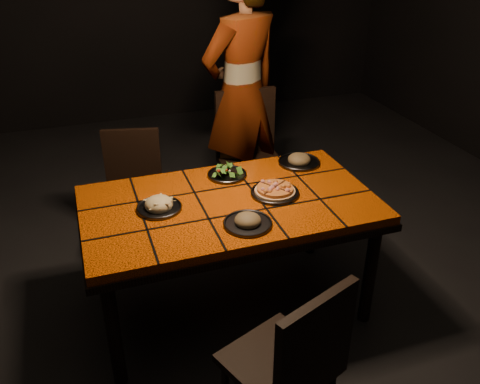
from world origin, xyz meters
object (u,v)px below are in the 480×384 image
object	(u,v)px
chair_far_right	(250,150)
plate_pasta	(159,206)
chair_near	(294,360)
diner	(242,94)
chair_far_left	(133,184)
dining_table	(229,213)
plate_pizza	(275,191)

from	to	relation	value
chair_far_right	plate_pasta	world-z (taller)	chair_far_right
chair_near	chair_far_right	distance (m)	2.00
chair_near	chair_far_right	size ratio (longest dim) A/B	0.90
chair_near	diner	world-z (taller)	diner
chair_far_left	plate_pasta	distance (m)	0.88
chair_near	plate_pasta	xyz separation A→B (m)	(-0.35, 1.00, 0.25)
chair_far_left	diner	world-z (taller)	diner
chair_near	plate_pasta	size ratio (longest dim) A/B	3.75
chair_far_right	plate_pasta	size ratio (longest dim) A/B	4.18
chair_far_right	diner	bearing A→B (deg)	94.86
diner	chair_far_left	bearing A→B (deg)	-6.07
dining_table	chair_far_left	size ratio (longest dim) A/B	1.88
dining_table	chair_far_right	xyz separation A→B (m)	(0.47, 0.97, -0.09)
diner	dining_table	bearing A→B (deg)	45.10
dining_table	diner	xyz separation A→B (m)	(0.46, 1.13, 0.29)
dining_table	chair_far_right	bearing A→B (deg)	64.13
chair_far_left	plate_pizza	xyz separation A→B (m)	(0.69, -0.88, 0.27)
diner	plate_pasta	size ratio (longest dim) A/B	7.94
dining_table	plate_pasta	bearing A→B (deg)	175.26
chair_near	plate_pizza	distance (m)	1.03
chair_far_left	plate_pasta	world-z (taller)	chair_far_left
chair_far_right	plate_pasta	distance (m)	1.28
dining_table	chair_near	xyz separation A→B (m)	(-0.03, -0.97, -0.15)
chair_far_left	diner	size ratio (longest dim) A/B	0.45
chair_near	chair_far_left	xyz separation A→B (m)	(-0.39, 1.83, -0.03)
plate_pizza	chair_near	bearing A→B (deg)	-107.35
chair_near	chair_far_left	distance (m)	1.88
plate_pizza	plate_pasta	size ratio (longest dim) A/B	1.31
chair_far_right	diner	distance (m)	0.41
diner	plate_pasta	bearing A→B (deg)	29.68
chair_far_left	plate_pizza	size ratio (longest dim) A/B	2.71
diner	plate_pizza	size ratio (longest dim) A/B	6.07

